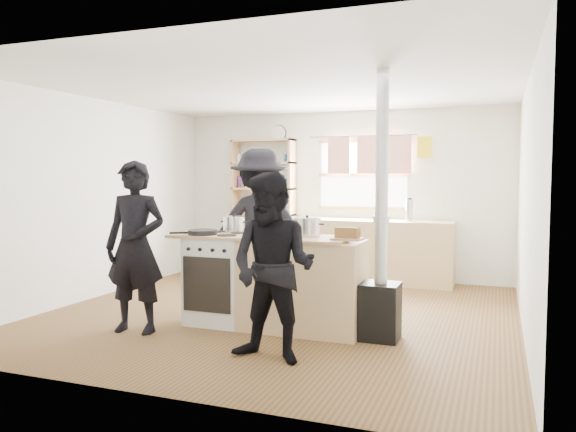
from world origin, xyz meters
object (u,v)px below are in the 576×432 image
object	(u,v)px
skillet_greens	(202,232)
person_near_left	(135,247)
cooking_island	(274,282)
person_near_right	(273,268)
stockpot_stove	(234,224)
bread_board	(347,235)
flue_heater	(381,271)
stockpot_counter	(307,227)
thermos	(409,210)
person_far	(260,227)
roast_tray	(269,231)

from	to	relation	value
skillet_greens	person_near_left	size ratio (longest dim) A/B	0.25
skillet_greens	cooking_island	bearing A→B (deg)	12.21
cooking_island	person_near_right	xyz separation A→B (m)	(0.39, -0.97, 0.31)
stockpot_stove	bread_board	xyz separation A→B (m)	(1.32, -0.30, -0.03)
flue_heater	stockpot_stove	bearing A→B (deg)	171.65
skillet_greens	stockpot_stove	size ratio (longest dim) A/B	1.73
stockpot_stove	stockpot_counter	world-z (taller)	stockpot_counter
stockpot_counter	bread_board	distance (m)	0.51
thermos	person_far	world-z (taller)	person_far
skillet_greens	bread_board	distance (m)	1.51
flue_heater	person_near_right	xyz separation A→B (m)	(-0.70, -0.94, 0.13)
thermos	person_near_right	xyz separation A→B (m)	(-0.54, -3.74, -0.27)
person_far	roast_tray	bearing A→B (deg)	95.85
thermos	skillet_greens	world-z (taller)	thermos
stockpot_counter	flue_heater	distance (m)	0.87
flue_heater	person_far	bearing A→B (deg)	149.69
thermos	person_near_left	world-z (taller)	person_near_left
thermos	skillet_greens	size ratio (longest dim) A/B	0.74
roast_tray	person_near_left	world-z (taller)	person_near_left
person_near_left	roast_tray	bearing A→B (deg)	23.29
cooking_island	person_near_right	world-z (taller)	person_near_right
cooking_island	person_far	bearing A→B (deg)	120.76
thermos	person_near_left	xyz separation A→B (m)	(-2.13, -3.40, -0.21)
roast_tray	person_near_left	bearing A→B (deg)	-149.86
cooking_island	skillet_greens	distance (m)	0.89
thermos	roast_tray	world-z (taller)	thermos
skillet_greens	roast_tray	bearing A→B (deg)	16.14
person_near_right	stockpot_stove	bearing A→B (deg)	133.29
roast_tray	person_near_left	distance (m)	1.32
stockpot_counter	skillet_greens	bearing A→B (deg)	-165.78
stockpot_counter	person_near_left	distance (m)	1.70
cooking_island	person_near_right	bearing A→B (deg)	-68.25
stockpot_stove	stockpot_counter	xyz separation A→B (m)	(0.86, -0.09, 0.01)
person_near_left	person_near_right	size ratio (longest dim) A/B	1.08
thermos	person_near_right	size ratio (longest dim) A/B	0.20
thermos	person_far	xyz separation A→B (m)	(-1.48, -1.85, -0.13)
person_near_left	person_near_right	distance (m)	1.63
roast_tray	flue_heater	size ratio (longest dim) A/B	0.16
thermos	cooking_island	bearing A→B (deg)	-108.61
thermos	stockpot_stove	size ratio (longest dim) A/B	1.28
stockpot_stove	person_near_right	world-z (taller)	person_near_right
roast_tray	person_near_right	bearing A→B (deg)	-65.87
flue_heater	person_near_left	bearing A→B (deg)	-165.63
thermos	roast_tray	size ratio (longest dim) A/B	0.78
bread_board	person_near_right	xyz separation A→B (m)	(-0.40, -0.88, -0.20)
roast_tray	bread_board	xyz separation A→B (m)	(0.85, -0.13, 0.01)
stockpot_stove	person_far	bearing A→B (deg)	90.76
cooking_island	bread_board	xyz separation A→B (m)	(0.79, -0.10, 0.51)
person_near_right	thermos	bearing A→B (deg)	86.77
stockpot_counter	person_far	xyz separation A→B (m)	(-0.86, 0.81, -0.10)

